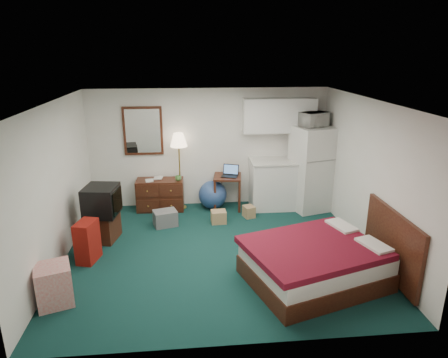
{
  "coord_description": "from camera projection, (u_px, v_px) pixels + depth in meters",
  "views": [
    {
      "loc": [
        -0.48,
        -6.0,
        3.25
      ],
      "look_at": [
        0.12,
        0.19,
        1.22
      ],
      "focal_mm": 32.0,
      "sensor_mm": 36.0,
      "label": 1
    }
  ],
  "objects": [
    {
      "name": "floor",
      "position": [
        218.0,
        251.0,
        6.73
      ],
      "size": [
        5.0,
        4.5,
        0.01
      ],
      "primitive_type": "cube",
      "color": "#0B2E2F",
      "rests_on": "ground"
    },
    {
      "name": "ceiling",
      "position": [
        217.0,
        102.0,
        5.95
      ],
      "size": [
        5.0,
        4.5,
        0.01
      ],
      "primitive_type": "cube",
      "color": "white",
      "rests_on": "walls"
    },
    {
      "name": "walls",
      "position": [
        217.0,
        181.0,
        6.34
      ],
      "size": [
        5.01,
        4.51,
        2.5
      ],
      "color": "white",
      "rests_on": "floor"
    },
    {
      "name": "mirror",
      "position": [
        143.0,
        131.0,
        8.19
      ],
      "size": [
        0.8,
        0.06,
        1.0
      ],
      "primitive_type": null,
      "color": "white",
      "rests_on": "walls"
    },
    {
      "name": "upper_cabinets",
      "position": [
        279.0,
        115.0,
        8.22
      ],
      "size": [
        1.5,
        0.35,
        0.7
      ],
      "primitive_type": null,
      "color": "white",
      "rests_on": "walls"
    },
    {
      "name": "headboard",
      "position": [
        392.0,
        244.0,
        5.8
      ],
      "size": [
        0.06,
        1.56,
        1.0
      ],
      "primitive_type": null,
      "color": "black",
      "rests_on": "walls"
    },
    {
      "name": "dresser",
      "position": [
        160.0,
        195.0,
        8.4
      ],
      "size": [
        0.99,
        0.48,
        0.66
      ],
      "primitive_type": null,
      "rotation": [
        0.0,
        0.0,
        -0.04
      ],
      "color": "black",
      "rests_on": "floor"
    },
    {
      "name": "floor_lamp",
      "position": [
        180.0,
        171.0,
        8.34
      ],
      "size": [
        0.42,
        0.42,
        1.63
      ],
      "primitive_type": null,
      "rotation": [
        0.0,
        0.0,
        -0.23
      ],
      "color": "gold",
      "rests_on": "floor"
    },
    {
      "name": "desk",
      "position": [
        227.0,
        192.0,
        8.48
      ],
      "size": [
        0.64,
        0.64,
        0.72
      ],
      "primitive_type": null,
      "rotation": [
        0.0,
        0.0,
        -0.13
      ],
      "color": "black",
      "rests_on": "floor"
    },
    {
      "name": "exercise_ball",
      "position": [
        213.0,
        195.0,
        8.49
      ],
      "size": [
        0.73,
        0.73,
        0.6
      ],
      "primitive_type": "sphere",
      "rotation": [
        0.0,
        0.0,
        -0.25
      ],
      "color": "#2C4A87",
      "rests_on": "floor"
    },
    {
      "name": "kitchen_counter",
      "position": [
        272.0,
        184.0,
        8.5
      ],
      "size": [
        0.93,
        0.71,
        1.01
      ],
      "primitive_type": null,
      "rotation": [
        0.0,
        0.0,
        -0.01
      ],
      "color": "white",
      "rests_on": "floor"
    },
    {
      "name": "fridge",
      "position": [
        311.0,
        169.0,
        8.29
      ],
      "size": [
        0.89,
        0.89,
        1.76
      ],
      "primitive_type": null,
      "rotation": [
        0.0,
        0.0,
        0.27
      ],
      "color": "silver",
      "rests_on": "floor"
    },
    {
      "name": "bed",
      "position": [
        315.0,
        264.0,
        5.77
      ],
      "size": [
        2.18,
        1.92,
        0.59
      ],
      "primitive_type": null,
      "rotation": [
        0.0,
        0.0,
        0.31
      ],
      "color": "maroon",
      "rests_on": "floor"
    },
    {
      "name": "tv_stand",
      "position": [
        102.0,
        226.0,
        7.1
      ],
      "size": [
        0.6,
        0.64,
        0.5
      ],
      "primitive_type": null,
      "rotation": [
        0.0,
        0.0,
        -0.22
      ],
      "color": "black",
      "rests_on": "floor"
    },
    {
      "name": "suitcase",
      "position": [
        87.0,
        241.0,
        6.34
      ],
      "size": [
        0.36,
        0.47,
        0.67
      ],
      "primitive_type": null,
      "rotation": [
        0.0,
        0.0,
        -0.26
      ],
      "color": "#640809",
      "rests_on": "floor"
    },
    {
      "name": "retail_box",
      "position": [
        54.0,
        285.0,
        5.28
      ],
      "size": [
        0.56,
        0.56,
        0.55
      ],
      "primitive_type": null,
      "rotation": [
        0.0,
        0.0,
        0.34
      ],
      "color": "silver",
      "rests_on": "floor"
    },
    {
      "name": "file_bin",
      "position": [
        165.0,
        218.0,
        7.68
      ],
      "size": [
        0.5,
        0.43,
        0.3
      ],
      "primitive_type": null,
      "rotation": [
        0.0,
        0.0,
        0.28
      ],
      "color": "slate",
      "rests_on": "floor"
    },
    {
      "name": "cardboard_box_a",
      "position": [
        219.0,
        217.0,
        7.81
      ],
      "size": [
        0.3,
        0.26,
        0.24
      ],
      "primitive_type": null,
      "rotation": [
        0.0,
        0.0,
        0.04
      ],
      "color": "tan",
      "rests_on": "floor"
    },
    {
      "name": "cardboard_box_b",
      "position": [
        249.0,
        212.0,
        8.08
      ],
      "size": [
        0.26,
        0.28,
        0.23
      ],
      "primitive_type": null,
      "rotation": [
        0.0,
        0.0,
        0.31
      ],
      "color": "tan",
      "rests_on": "floor"
    },
    {
      "name": "laptop",
      "position": [
        230.0,
        171.0,
        8.28
      ],
      "size": [
        0.4,
        0.37,
        0.23
      ],
      "primitive_type": null,
      "rotation": [
        0.0,
        0.0,
        -0.36
      ],
      "color": "black",
      "rests_on": "desk"
    },
    {
      "name": "crt_tv",
      "position": [
        101.0,
        201.0,
        6.9
      ],
      "size": [
        0.63,
        0.67,
        0.51
      ],
      "primitive_type": null,
      "rotation": [
        0.0,
        0.0,
        -0.14
      ],
      "color": "black",
      "rests_on": "tv_stand"
    },
    {
      "name": "microwave",
      "position": [
        314.0,
        118.0,
        7.97
      ],
      "size": [
        0.6,
        0.51,
        0.36
      ],
      "primitive_type": "imported",
      "rotation": [
        0.0,
        0.0,
        0.51
      ],
      "color": "silver",
      "rests_on": "fridge"
    },
    {
      "name": "book_a",
      "position": [
        145.0,
        176.0,
        8.17
      ],
      "size": [
        0.16,
        0.04,
        0.22
      ],
      "primitive_type": "imported",
      "rotation": [
        0.0,
        0.0,
        0.16
      ],
      "color": "tan",
      "rests_on": "dresser"
    },
    {
      "name": "book_b",
      "position": [
        154.0,
        173.0,
        8.34
      ],
      "size": [
        0.18,
        0.05,
        0.25
      ],
      "primitive_type": "imported",
      "rotation": [
        0.0,
        0.0,
        -0.14
      ],
      "color": "tan",
      "rests_on": "dresser"
    },
    {
      "name": "mug",
      "position": [
        178.0,
        178.0,
        8.23
      ],
      "size": [
        0.14,
        0.12,
        0.13
      ],
      "primitive_type": "imported",
      "rotation": [
        0.0,
        0.0,
        0.13
      ],
      "color": "#539142",
      "rests_on": "dresser"
    }
  ]
}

